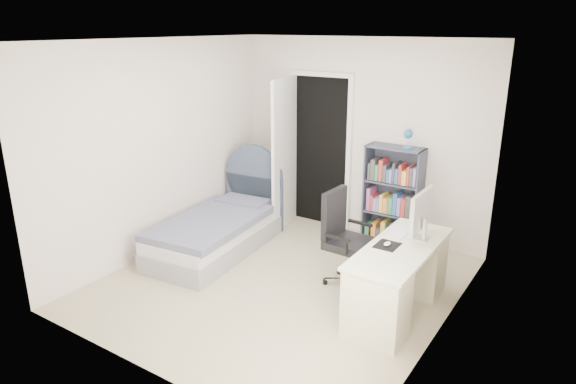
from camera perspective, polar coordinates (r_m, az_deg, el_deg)
The scene contains 8 objects.
room_shell at distance 5.12m, azimuth -0.88°, elevation 2.40°, with size 3.50×3.70×2.60m.
door at distance 6.80m, azimuth 1.03°, elevation 4.51°, with size 0.92×0.82×2.06m.
bed at distance 6.32m, azimuth -7.66°, elevation -4.12°, with size 1.05×1.94×1.15m.
nightstand at distance 7.22m, azimuth -3.28°, elevation 0.13°, with size 0.42×0.42×0.62m.
floor_lamp at distance 7.04m, azimuth -1.13°, elevation 0.51°, with size 0.18×0.18×1.24m.
bookcase at distance 6.47m, azimuth 11.60°, elevation -0.89°, with size 0.70×0.30×1.47m.
desk at distance 5.01m, azimuth 12.23°, elevation -9.13°, with size 0.56×1.41×1.16m.
office_chair at distance 5.40m, azimuth 6.20°, elevation -4.61°, with size 0.53×0.54×1.02m.
Camera 1 is at (2.77, -4.07, 2.64)m, focal length 32.00 mm.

